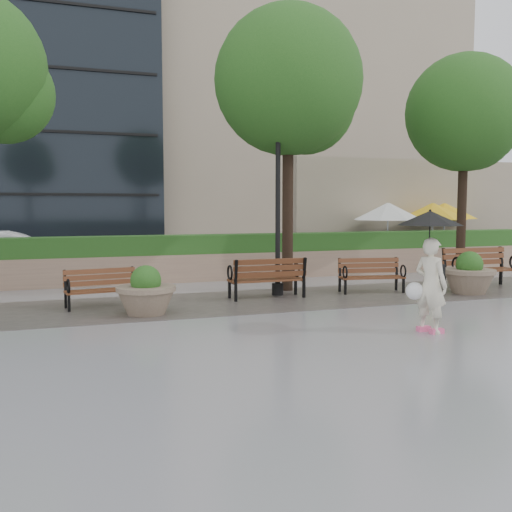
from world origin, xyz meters
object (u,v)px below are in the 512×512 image
object	(u,v)px
bench_2	(267,286)
bench_3	(371,283)
lamppost	(278,217)
planter_right	(469,277)
planter_left	(146,295)
car_right	(10,254)
bench_1	(102,296)
bench_4	(480,276)
pedestrian	(430,259)

from	to	relation	value
bench_2	bench_3	xyz separation A→B (m)	(2.81, -0.04, -0.03)
bench_3	lamppost	bearing A→B (deg)	-179.18
bench_2	planter_right	world-z (taller)	planter_right
planter_left	lamppost	xyz separation A→B (m)	(3.42, 1.45, 1.54)
car_right	planter_left	bearing A→B (deg)	-154.44
bench_1	planter_right	distance (m)	8.88
planter_right	lamppost	size ratio (longest dim) A/B	0.29
bench_3	planter_left	size ratio (longest dim) A/B	1.41
bench_2	car_right	xyz separation A→B (m)	(-6.07, 6.59, 0.42)
planter_left	bench_4	bearing A→B (deg)	5.71
planter_right	bench_1	bearing A→B (deg)	173.54
planter_right	planter_left	bearing A→B (deg)	-179.09
planter_right	car_right	xyz separation A→B (m)	(-11.10, 7.58, 0.29)
bench_1	pedestrian	bearing A→B (deg)	-48.17
lamppost	planter_left	bearing A→B (deg)	-156.99
planter_left	lamppost	distance (m)	4.03
bench_3	planter_left	xyz separation A→B (m)	(-5.83, -1.08, 0.14)
bench_4	planter_right	size ratio (longest dim) A/B	1.56
planter_right	pedestrian	distance (m)	5.04
lamppost	pedestrian	world-z (taller)	lamppost
bench_1	planter_right	world-z (taller)	planter_right
bench_2	car_right	bearing A→B (deg)	-47.43
bench_4	pedestrian	bearing A→B (deg)	-137.38
lamppost	bench_4	bearing A→B (deg)	-5.56
planter_left	pedestrian	bearing A→B (deg)	-36.35
bench_3	pedestrian	world-z (taller)	pedestrian
planter_right	bench_4	bearing A→B (deg)	37.77
car_right	bench_2	bearing A→B (deg)	-133.40
bench_2	pedestrian	bearing A→B (deg)	107.53
bench_3	planter_left	world-z (taller)	planter_left
bench_4	planter_right	bearing A→B (deg)	-141.24
bench_2	bench_4	xyz separation A→B (m)	(6.04, -0.21, 0.03)
lamppost	pedestrian	distance (m)	4.83
bench_2	lamppost	xyz separation A→B (m)	(0.40, 0.34, 1.65)
bench_3	car_right	distance (m)	11.09
bench_3	pedestrian	size ratio (longest dim) A/B	0.80
planter_left	planter_right	distance (m)	8.05
planter_left	car_right	distance (m)	8.30
lamppost	pedestrian	xyz separation A→B (m)	(0.97, -4.69, -0.66)
bench_1	planter_left	xyz separation A→B (m)	(0.77, -1.13, 0.15)
bench_3	pedestrian	distance (m)	4.66
bench_1	bench_4	xyz separation A→B (m)	(9.83, -0.22, 0.07)
bench_2	pedestrian	distance (m)	4.67
bench_2	planter_left	bearing A→B (deg)	20.27
lamppost	pedestrian	size ratio (longest dim) A/B	2.08
bench_1	planter_right	bearing A→B (deg)	-14.47
pedestrian	lamppost	bearing A→B (deg)	-9.44
bench_3	lamppost	world-z (taller)	lamppost
planter_left	planter_right	xyz separation A→B (m)	(8.05, 0.13, 0.02)
car_right	bench_3	bearing A→B (deg)	-122.79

